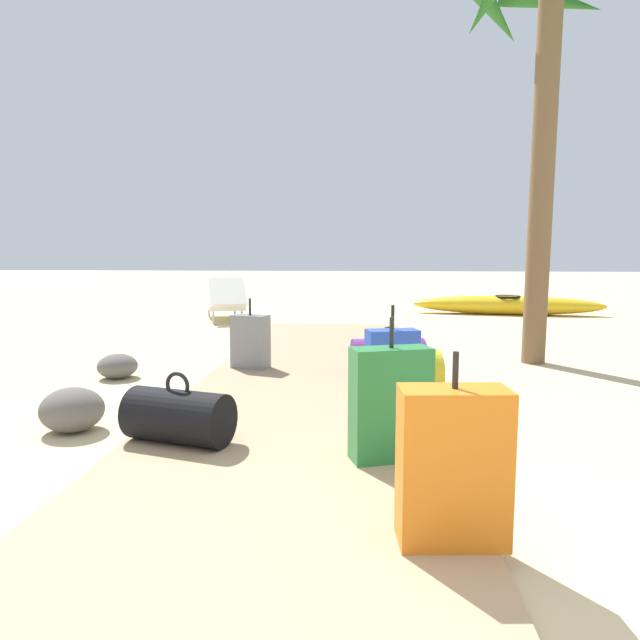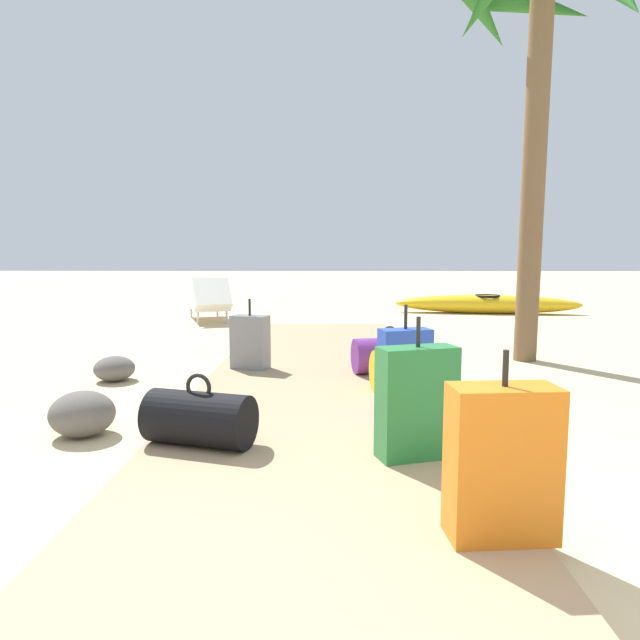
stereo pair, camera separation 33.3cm
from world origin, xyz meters
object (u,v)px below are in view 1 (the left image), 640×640
object	(u,v)px
suitcase_grey	(250,341)
duffel_bag_yellow	(403,372)
suitcase_green	(390,404)
suitcase_orange	(453,466)
duffel_bag_black	(178,416)
suitcase_blue	(392,372)
duffel_bag_purple	(388,356)
lounge_chair	(225,302)
kayak	(507,305)
palm_tree_far_right	(552,26)

from	to	relation	value
suitcase_grey	duffel_bag_yellow	xyz separation A→B (m)	(1.43, -0.92, -0.08)
suitcase_green	suitcase_orange	bearing A→B (deg)	-77.36
duffel_bag_black	suitcase_blue	bearing A→B (deg)	29.16
duffel_bag_purple	duffel_bag_yellow	world-z (taller)	duffel_bag_yellow
suitcase_grey	lounge_chair	bearing A→B (deg)	106.80
suitcase_blue	suitcase_green	distance (m)	0.90
lounge_chair	kayak	distance (m)	5.36
suitcase_orange	duffel_bag_yellow	xyz separation A→B (m)	(-0.04, 2.40, -0.13)
suitcase_orange	lounge_chair	size ratio (longest dim) A/B	0.46
lounge_chair	palm_tree_far_right	bearing A→B (deg)	-39.59
suitcase_grey	suitcase_green	xyz separation A→B (m)	(1.26, -2.42, 0.05)
suitcase_orange	duffel_bag_yellow	bearing A→B (deg)	90.89
suitcase_green	palm_tree_far_right	xyz separation A→B (m)	(1.73, 3.25, 3.10)
duffel_bag_black	kayak	world-z (taller)	duffel_bag_black
duffel_bag_purple	suitcase_grey	world-z (taller)	suitcase_grey
duffel_bag_purple	lounge_chair	world-z (taller)	lounge_chair
lounge_chair	kayak	xyz separation A→B (m)	(5.18, 1.36, -0.14)
duffel_bag_yellow	kayak	distance (m)	7.12
suitcase_blue	suitcase_grey	size ratio (longest dim) A/B	1.13
suitcase_blue	lounge_chair	world-z (taller)	suitcase_blue
palm_tree_far_right	duffel_bag_purple	bearing A→B (deg)	-148.44
suitcase_grey	suitcase_orange	world-z (taller)	suitcase_orange
suitcase_blue	kayak	xyz separation A→B (m)	(2.54, 7.28, -0.20)
suitcase_blue	lounge_chair	size ratio (longest dim) A/B	0.46
duffel_bag_purple	lounge_chair	xyz separation A→B (m)	(-2.67, 4.59, 0.08)
duffel_bag_purple	suitcase_blue	bearing A→B (deg)	-91.16
suitcase_blue	suitcase_orange	size ratio (longest dim) A/B	1.01
duffel_bag_black	lounge_chair	size ratio (longest dim) A/B	0.42
suitcase_orange	duffel_bag_black	distance (m)	1.82
duffel_bag_purple	kayak	distance (m)	6.46
suitcase_blue	suitcase_grey	distance (m)	2.00
duffel_bag_yellow	lounge_chair	world-z (taller)	lounge_chair
lounge_chair	duffel_bag_yellow	bearing A→B (deg)	-62.64
duffel_bag_purple	palm_tree_far_right	world-z (taller)	palm_tree_far_right
palm_tree_far_right	lounge_chair	world-z (taller)	palm_tree_far_right
suitcase_orange	lounge_chair	xyz separation A→B (m)	(-2.79, 7.73, -0.06)
duffel_bag_purple	kayak	size ratio (longest dim) A/B	0.20
suitcase_blue	kayak	bearing A→B (deg)	70.75
suitcase_grey	duffel_bag_yellow	world-z (taller)	suitcase_grey
suitcase_grey	duffel_bag_black	size ratio (longest dim) A/B	0.99
suitcase_grey	lounge_chair	world-z (taller)	lounge_chair
duffel_bag_yellow	suitcase_orange	bearing A→B (deg)	-89.11
suitcase_green	duffel_bag_purple	bearing A→B (deg)	88.06
palm_tree_far_right	suitcase_blue	bearing A→B (deg)	-125.60
duffel_bag_black	suitcase_green	size ratio (longest dim) A/B	0.88
suitcase_grey	duffel_bag_black	distance (m)	2.24
duffel_bag_yellow	duffel_bag_black	world-z (taller)	duffel_bag_yellow
duffel_bag_black	suitcase_green	bearing A→B (deg)	-7.99
duffel_bag_black	lounge_chair	bearing A→B (deg)	101.40
suitcase_blue	duffel_bag_black	size ratio (longest dim) A/B	1.11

